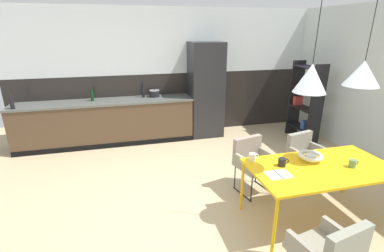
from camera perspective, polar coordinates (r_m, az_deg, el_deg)
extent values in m
plane|color=tan|center=(3.82, 4.17, -16.50)|extent=(8.50, 8.50, 0.00)
cube|color=black|center=(6.24, -4.36, 4.75)|extent=(6.54, 0.12, 1.34)
cube|color=silver|center=(6.04, -4.69, 17.11)|extent=(6.54, 0.12, 1.34)
cube|color=#503B28|center=(5.89, -17.13, 0.57)|extent=(3.45, 0.60, 0.85)
cube|color=#575A55|center=(5.77, -17.56, 4.77)|extent=(3.48, 0.63, 0.04)
cube|color=black|center=(5.73, -16.87, -3.95)|extent=(3.45, 0.01, 0.10)
cube|color=#232326|center=(5.98, 2.82, 7.38)|extent=(0.69, 0.60, 2.00)
cube|color=#EEAF13|center=(3.59, 25.16, -7.80)|extent=(1.68, 0.88, 0.03)
cylinder|color=#F5A814|center=(3.66, 10.31, -12.07)|extent=(0.04, 0.04, 0.69)
cylinder|color=gold|center=(4.51, 29.36, -8.10)|extent=(0.04, 0.04, 0.69)
cylinder|color=#F2B40D|center=(3.09, 16.68, -19.35)|extent=(0.04, 0.04, 0.69)
cube|color=gray|center=(4.55, 22.80, -6.21)|extent=(0.57, 0.56, 0.06)
cube|color=gray|center=(4.59, 21.24, -3.16)|extent=(0.46, 0.18, 0.32)
cube|color=gray|center=(4.67, 24.73, -4.47)|extent=(0.14, 0.41, 0.14)
cube|color=gray|center=(4.35, 21.06, -5.68)|extent=(0.14, 0.41, 0.14)
cylinder|color=black|center=(4.68, 25.84, -8.80)|extent=(0.02, 0.02, 0.36)
cylinder|color=black|center=(4.39, 22.57, -10.18)|extent=(0.02, 0.02, 0.36)
cylinder|color=black|center=(4.88, 22.36, -7.10)|extent=(0.02, 0.02, 0.36)
cylinder|color=black|center=(4.61, 19.03, -8.29)|extent=(0.02, 0.02, 0.36)
cylinder|color=black|center=(4.86, 23.78, -9.76)|extent=(0.11, 0.41, 0.02)
cylinder|color=black|center=(4.58, 20.50, -11.12)|extent=(0.11, 0.41, 0.02)
cube|color=gray|center=(2.89, 25.25, -22.53)|extent=(0.56, 0.54, 0.06)
cube|color=gray|center=(2.68, 29.38, -21.24)|extent=(0.46, 0.17, 0.36)
cube|color=gray|center=(2.69, 22.28, -22.85)|extent=(0.13, 0.42, 0.14)
cube|color=gray|center=(2.97, 28.45, -19.27)|extent=(0.13, 0.42, 0.14)
cylinder|color=black|center=(3.23, 24.43, -22.19)|extent=(0.02, 0.02, 0.36)
cube|color=gray|center=(4.04, 12.91, -7.92)|extent=(0.57, 0.56, 0.06)
cube|color=gray|center=(4.09, 11.32, -4.39)|extent=(0.46, 0.18, 0.33)
cube|color=gray|center=(4.13, 15.37, -5.95)|extent=(0.15, 0.41, 0.14)
cube|color=gray|center=(3.86, 10.51, -7.37)|extent=(0.15, 0.41, 0.14)
cylinder|color=black|center=(4.15, 16.55, -11.03)|extent=(0.02, 0.02, 0.39)
cylinder|color=black|center=(3.91, 12.19, -12.64)|extent=(0.02, 0.02, 0.39)
cylinder|color=black|center=(4.38, 13.11, -8.94)|extent=(0.02, 0.02, 0.39)
cylinder|color=black|center=(4.16, 8.83, -10.30)|extent=(0.02, 0.02, 0.39)
cylinder|color=black|center=(4.36, 14.56, -12.11)|extent=(0.11, 0.41, 0.02)
cylinder|color=black|center=(4.13, 10.29, -13.67)|extent=(0.11, 0.41, 0.02)
cylinder|color=silver|center=(3.68, 23.22, -5.99)|extent=(0.13, 0.13, 0.07)
torus|color=silver|center=(3.66, 23.27, -5.63)|extent=(0.29, 0.29, 0.05)
cube|color=white|center=(3.18, 16.35, -9.77)|extent=(0.13, 0.19, 0.01)
cube|color=white|center=(3.25, 18.43, -9.37)|extent=(0.13, 0.19, 0.01)
cube|color=#334C8C|center=(3.21, 17.42, -9.45)|extent=(0.01, 0.20, 0.00)
cylinder|color=#5B8456|center=(3.71, 30.19, -6.71)|extent=(0.08, 0.08, 0.09)
torus|color=#5B8456|center=(3.74, 30.77, -6.52)|extent=(0.06, 0.01, 0.06)
cylinder|color=black|center=(3.41, 18.07, -7.12)|extent=(0.09, 0.09, 0.10)
torus|color=black|center=(3.43, 18.89, -6.91)|extent=(0.07, 0.01, 0.07)
cylinder|color=white|center=(3.46, 12.38, -6.24)|extent=(0.08, 0.08, 0.09)
torus|color=white|center=(3.48, 13.19, -6.06)|extent=(0.06, 0.01, 0.06)
cylinder|color=black|center=(5.89, -7.76, 6.63)|extent=(0.21, 0.21, 0.13)
cylinder|color=gray|center=(5.87, -7.79, 7.30)|extent=(0.21, 0.21, 0.01)
sphere|color=black|center=(5.87, -7.80, 7.47)|extent=(0.02, 0.02, 0.02)
cylinder|color=#0F3319|center=(5.82, -19.93, 5.86)|extent=(0.06, 0.06, 0.20)
cylinder|color=#0F3319|center=(5.80, -20.08, 7.11)|extent=(0.03, 0.03, 0.06)
cylinder|color=black|center=(5.86, -10.05, 6.98)|extent=(0.06, 0.06, 0.23)
cylinder|color=black|center=(5.83, -10.14, 8.51)|extent=(0.03, 0.03, 0.09)
cylinder|color=black|center=(5.86, -33.14, 3.83)|extent=(0.07, 0.07, 0.18)
cylinder|color=black|center=(5.83, -33.37, 5.04)|extent=(0.03, 0.03, 0.08)
cube|color=black|center=(6.48, 20.52, 5.43)|extent=(0.30, 0.03, 1.62)
cube|color=black|center=(5.93, 24.31, 3.71)|extent=(0.30, 0.03, 1.62)
cube|color=black|center=(6.35, 21.70, -0.28)|extent=(0.30, 0.69, 0.02)
cube|color=#334C8C|center=(6.23, 22.42, 0.23)|extent=(0.18, 0.10, 0.17)
cube|color=black|center=(6.23, 22.18, 3.39)|extent=(0.30, 0.69, 0.02)
cube|color=#B73833|center=(6.40, 21.02, 4.91)|extent=(0.18, 0.10, 0.19)
cube|color=black|center=(6.14, 22.68, 7.19)|extent=(0.30, 0.69, 0.02)
cube|color=#B73833|center=(6.13, 22.76, 8.17)|extent=(0.18, 0.10, 0.19)
cube|color=black|center=(6.08, 23.20, 11.09)|extent=(0.30, 0.69, 0.02)
cylinder|color=black|center=(3.02, 24.63, 18.33)|extent=(0.01, 0.01, 0.71)
cone|color=silver|center=(3.05, 23.31, 9.01)|extent=(0.33, 0.33, 0.29)
cylinder|color=black|center=(3.50, 33.22, 17.00)|extent=(0.01, 0.01, 0.70)
cone|color=silver|center=(3.53, 31.76, 9.21)|extent=(0.37, 0.37, 0.27)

